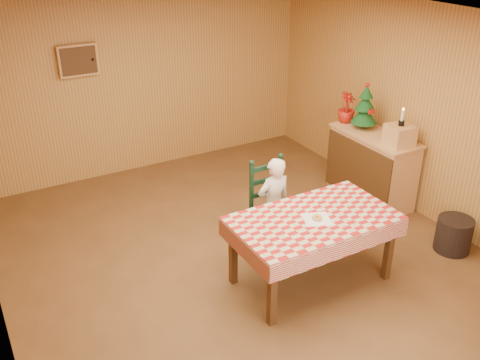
# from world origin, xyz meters

# --- Properties ---
(ground) EXTENTS (6.00, 6.00, 0.00)m
(ground) POSITION_xyz_m (0.00, 0.00, 0.00)
(ground) COLOR brown
(ground) RESTS_ON ground
(cabin_walls) EXTENTS (5.10, 6.05, 2.65)m
(cabin_walls) POSITION_xyz_m (-0.00, 0.53, 1.83)
(cabin_walls) COLOR #B88542
(cabin_walls) RESTS_ON ground
(dining_table) EXTENTS (1.66, 0.96, 0.77)m
(dining_table) POSITION_xyz_m (0.41, -0.57, 0.69)
(dining_table) COLOR #492B13
(dining_table) RESTS_ON ground
(ladder_chair) EXTENTS (0.44, 0.40, 1.08)m
(ladder_chair) POSITION_xyz_m (0.41, 0.22, 0.50)
(ladder_chair) COLOR black
(ladder_chair) RESTS_ON ground
(seated_child) EXTENTS (0.41, 0.27, 1.12)m
(seated_child) POSITION_xyz_m (0.41, 0.16, 0.56)
(seated_child) COLOR silver
(seated_child) RESTS_ON ground
(napkin) EXTENTS (0.34, 0.34, 0.00)m
(napkin) POSITION_xyz_m (0.41, -0.62, 0.77)
(napkin) COLOR white
(napkin) RESTS_ON dining_table
(donut) EXTENTS (0.13, 0.13, 0.03)m
(donut) POSITION_xyz_m (0.41, -0.62, 0.79)
(donut) COLOR gold
(donut) RESTS_ON napkin
(shelf_unit) EXTENTS (0.54, 1.24, 0.93)m
(shelf_unit) POSITION_xyz_m (2.19, 0.52, 0.47)
(shelf_unit) COLOR tan
(shelf_unit) RESTS_ON ground
(crate) EXTENTS (0.33, 0.33, 0.25)m
(crate) POSITION_xyz_m (2.20, 0.12, 1.06)
(crate) COLOR tan
(crate) RESTS_ON shelf_unit
(christmas_tree) EXTENTS (0.34, 0.34, 0.62)m
(christmas_tree) POSITION_xyz_m (2.20, 0.77, 1.21)
(christmas_tree) COLOR #492B13
(christmas_tree) RESTS_ON shelf_unit
(flower_arrangement) EXTENTS (0.26, 0.26, 0.41)m
(flower_arrangement) POSITION_xyz_m (2.15, 1.07, 1.14)
(flower_arrangement) COLOR #A4180F
(flower_arrangement) RESTS_ON shelf_unit
(candle_set) EXTENTS (0.07, 0.07, 0.22)m
(candle_set) POSITION_xyz_m (2.20, 0.12, 1.24)
(candle_set) COLOR black
(candle_set) RESTS_ON crate
(storage_bin) EXTENTS (0.44, 0.44, 0.40)m
(storage_bin) POSITION_xyz_m (2.17, -0.92, 0.20)
(storage_bin) COLOR black
(storage_bin) RESTS_ON ground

